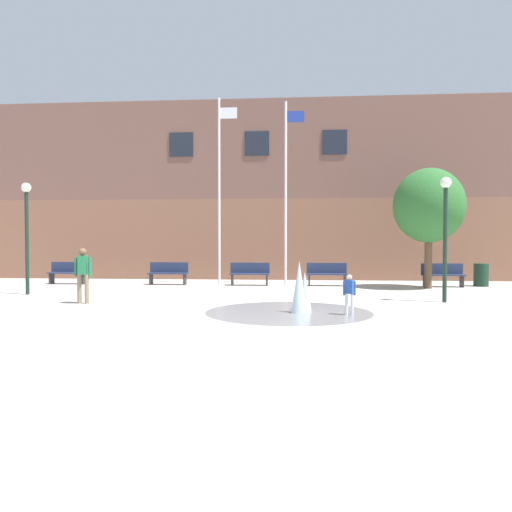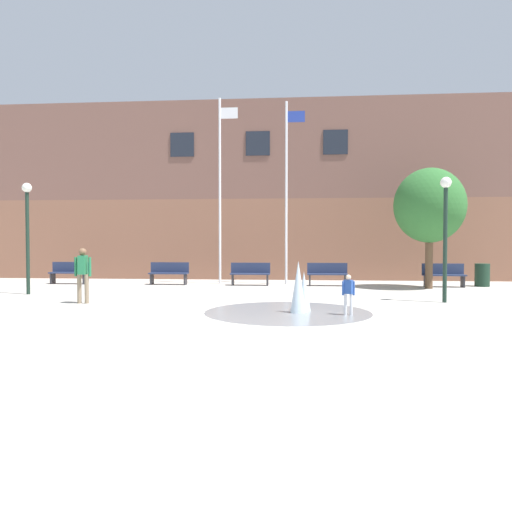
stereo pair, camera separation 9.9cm
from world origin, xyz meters
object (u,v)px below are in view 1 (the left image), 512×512
(park_bench_far_left, at_px, (68,272))
(adult_in_red, at_px, (83,271))
(park_bench_far_right, at_px, (443,275))
(flagpole_right, at_px, (286,187))
(park_bench_center, at_px, (250,273))
(child_with_pink_shirt, at_px, (349,291))
(trash_can, at_px, (481,275))
(lamp_post_left_lane, at_px, (27,221))
(park_bench_under_right_flagpole, at_px, (327,274))
(flagpole_left, at_px, (220,185))
(street_tree_near_building, at_px, (429,206))
(lamp_post_right_lane, at_px, (445,220))
(park_bench_left_of_flagpoles, at_px, (168,273))

(park_bench_far_left, bearing_deg, adult_in_red, -61.57)
(park_bench_far_right, relative_size, flagpole_right, 0.21)
(park_bench_center, bearing_deg, child_with_pink_shirt, -68.00)
(adult_in_red, height_order, trash_can, adult_in_red)
(lamp_post_left_lane, relative_size, trash_can, 4.14)
(park_bench_under_right_flagpole, relative_size, flagpole_left, 0.21)
(park_bench_far_right, distance_m, street_tree_near_building, 2.82)
(flagpole_left, distance_m, lamp_post_right_lane, 9.52)
(flagpole_right, bearing_deg, flagpole_left, 180.00)
(park_bench_far_left, distance_m, child_with_pink_shirt, 13.29)
(adult_in_red, bearing_deg, lamp_post_left_lane, 45.82)
(lamp_post_right_lane, relative_size, street_tree_near_building, 0.81)
(park_bench_far_right, distance_m, flagpole_left, 9.59)
(flagpole_right, bearing_deg, child_with_pink_shirt, -78.62)
(park_bench_center, distance_m, street_tree_near_building, 7.35)
(park_bench_far_left, bearing_deg, lamp_post_right_lane, -20.20)
(flagpole_right, bearing_deg, park_bench_center, -157.81)
(park_bench_far_left, xyz_separation_m, flagpole_right, (9.04, 0.56, 3.51))
(adult_in_red, distance_m, lamp_post_right_lane, 10.59)
(trash_can, bearing_deg, park_bench_under_right_flagpole, -177.70)
(park_bench_under_right_flagpole, distance_m, trash_can, 6.06)
(adult_in_red, bearing_deg, street_tree_near_building, -71.09)
(park_bench_far_left, height_order, trash_can, park_bench_far_left)
(park_bench_far_left, distance_m, adult_in_red, 7.06)
(flagpole_left, distance_m, street_tree_near_building, 8.29)
(street_tree_near_building, bearing_deg, flagpole_right, 165.52)
(park_bench_far_left, relative_size, park_bench_left_of_flagpoles, 1.00)
(park_bench_far_right, relative_size, street_tree_near_building, 0.35)
(park_bench_far_left, height_order, park_bench_under_right_flagpole, same)
(park_bench_far_left, distance_m, park_bench_center, 7.58)
(park_bench_far_right, xyz_separation_m, adult_in_red, (-11.78, -6.08, 0.45))
(park_bench_center, bearing_deg, lamp_post_left_lane, -150.73)
(child_with_pink_shirt, xyz_separation_m, flagpole_left, (-4.45, 8.40, 3.51))
(park_bench_far_left, height_order, flagpole_right, flagpole_right)
(park_bench_far_right, bearing_deg, street_tree_near_building, -136.51)
(park_bench_left_of_flagpoles, bearing_deg, child_with_pink_shirt, -50.33)
(park_bench_center, relative_size, lamp_post_right_lane, 0.44)
(park_bench_left_of_flagpoles, xyz_separation_m, adult_in_red, (-0.87, -6.20, 0.45))
(park_bench_center, distance_m, park_bench_far_right, 7.56)
(child_with_pink_shirt, xyz_separation_m, trash_can, (5.99, 8.11, -0.13))
(lamp_post_right_lane, height_order, trash_can, lamp_post_right_lane)
(park_bench_far_left, distance_m, lamp_post_left_lane, 4.50)
(adult_in_red, bearing_deg, flagpole_left, -30.47)
(park_bench_under_right_flagpole, distance_m, street_tree_near_building, 4.64)
(lamp_post_right_lane, xyz_separation_m, trash_can, (2.95, 5.34, -1.96))
(park_bench_far_right, height_order, adult_in_red, adult_in_red)
(park_bench_far_left, height_order, park_bench_left_of_flagpoles, same)
(park_bench_far_right, bearing_deg, flagpole_left, 175.61)
(park_bench_center, relative_size, child_with_pink_shirt, 1.62)
(park_bench_far_left, relative_size, child_with_pink_shirt, 1.62)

